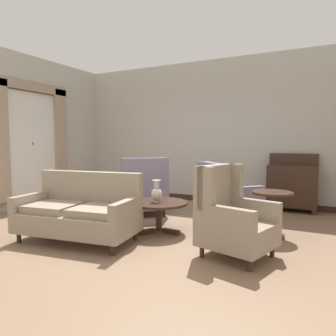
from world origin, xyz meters
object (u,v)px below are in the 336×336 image
Objects in this scene: armchair_back_corner at (231,218)px; armchair_near_window at (143,192)px; coffee_table at (159,207)px; armchair_foreground_right at (225,197)px; porcelain_vase at (157,193)px; settee at (80,212)px; sideboard at (292,185)px; side_table at (272,210)px.

armchair_near_window is at bearing 72.35° from armchair_back_corner.
armchair_foreground_right is (0.72, 1.05, 0.05)m from coffee_table.
porcelain_vase is 0.28× the size of armchair_near_window.
sideboard reaches higher than settee.
settee is at bearing -150.00° from side_table.
porcelain_vase is at bearing 90.37° from armchair_near_window.
armchair_back_corner is (1.26, -0.48, 0.08)m from coffee_table.
armchair_foreground_right is 1.77× the size of side_table.
armchair_near_window reaches higher than porcelain_vase.
coffee_table is 0.73× the size of armchair_near_window.
armchair_back_corner reaches higher than side_table.
porcelain_vase is 1.20m from armchair_near_window.
armchair_back_corner is at bearing -108.06° from side_table.
sideboard is (2.46, 1.58, 0.08)m from armchair_near_window.
armchair_back_corner is 1.03m from side_table.
settee is at bearing 94.86° from armchair_foreground_right.
armchair_near_window reaches higher than armchair_foreground_right.
armchair_near_window is at bearing -147.32° from sideboard.
coffee_table is at bearing 98.75° from armchair_foreground_right.
armchair_foreground_right reaches higher than settee.
porcelain_vase is at bearing 39.99° from settee.
side_table is at bearing 130.07° from armchair_near_window.
side_table is at bearing -2.85° from armchair_back_corner.
sideboard is at bearing 171.31° from armchair_near_window.
sideboard reaches higher than armchair_foreground_right.
coffee_table is 1.33× the size of side_table.
coffee_table is 1.28m from armchair_foreground_right.
porcelain_vase is 1.37m from armchair_back_corner.
sideboard is at bearing 45.85° from settee.
armchair_foreground_right is at bearing 55.40° from porcelain_vase.
sideboard is (0.39, 2.92, 0.06)m from armchair_back_corner.
porcelain_vase is at bearing 98.39° from armchair_foreground_right.
armchair_foreground_right is 1.02m from side_table.
side_table is at bearing 18.17° from porcelain_vase.
coffee_table is 2.62× the size of porcelain_vase.
coffee_table is 0.51× the size of settee.
armchair_foreground_right is (0.74, 1.07, -0.18)m from porcelain_vase.
armchair_near_window reaches higher than coffee_table.
armchair_back_corner is (1.28, -0.45, -0.15)m from porcelain_vase.
armchair_foreground_right is at bearing 55.76° from coffee_table.
side_table is (1.60, 0.53, -0.20)m from porcelain_vase.
sideboard reaches higher than armchair_near_window.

